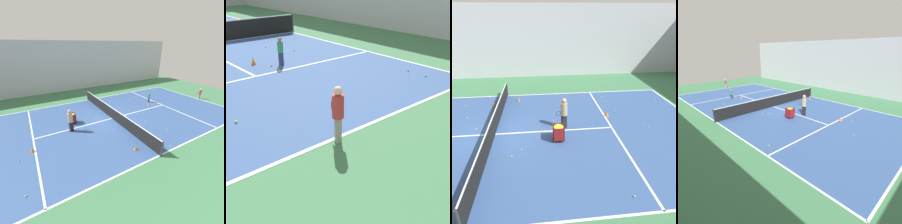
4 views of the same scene
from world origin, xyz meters
TOP-DOWN VIEW (x-y plane):
  - line_baseline_near at (0.00, -11.54)m, footprint 11.25×0.10m
  - line_sideline_right at (5.63, 0.00)m, footprint 0.10×23.09m
  - line_service_near at (0.00, -6.35)m, footprint 11.25×0.10m
  - player_near_baseline at (-0.75, -11.65)m, footprint 0.35×0.60m
  - child_midcourt at (1.47, -5.67)m, footprint 0.27×0.27m
  - training_cone_2 at (0.65, -4.93)m, footprint 0.20×0.20m
  - tennis_ball_0 at (4.52, -10.26)m, footprint 0.07×0.07m
  - tennis_ball_1 at (-2.07, -9.36)m, footprint 0.07×0.07m
  - tennis_ball_8 at (0.94, -6.34)m, footprint 0.07×0.07m
  - tennis_ball_9 at (2.10, 1.05)m, footprint 0.07×0.07m
  - tennis_ball_10 at (2.48, -2.56)m, footprint 0.07×0.07m
  - tennis_ball_13 at (5.18, -0.72)m, footprint 0.07×0.07m
  - tennis_ball_14 at (4.92, 5.60)m, footprint 0.07×0.07m
  - tennis_ball_15 at (1.05, -5.60)m, footprint 0.07×0.07m
  - tennis_ball_16 at (4.58, -9.45)m, footprint 0.07×0.07m
  - tennis_ball_19 at (3.11, -4.07)m, footprint 0.07×0.07m

SIDE VIEW (x-z plane):
  - line_baseline_near at x=0.00m, z-range 0.00..0.01m
  - line_sideline_right at x=5.63m, z-range 0.00..0.01m
  - line_service_near at x=0.00m, z-range 0.00..0.01m
  - tennis_ball_0 at x=4.52m, z-range 0.00..0.07m
  - tennis_ball_1 at x=-2.07m, z-range 0.00..0.07m
  - tennis_ball_8 at x=0.94m, z-range 0.00..0.07m
  - tennis_ball_9 at x=2.10m, z-range 0.00..0.07m
  - tennis_ball_10 at x=2.48m, z-range 0.00..0.07m
  - tennis_ball_13 at x=5.18m, z-range 0.00..0.07m
  - tennis_ball_14 at x=4.92m, z-range 0.00..0.07m
  - tennis_ball_15 at x=1.05m, z-range 0.00..0.07m
  - tennis_ball_16 at x=4.58m, z-range 0.00..0.07m
  - tennis_ball_19 at x=3.11m, z-range 0.00..0.07m
  - training_cone_2 at x=0.65m, z-range 0.00..0.28m
  - child_midcourt at x=1.47m, z-range 0.08..1.17m
  - player_near_baseline at x=-0.75m, z-range 0.09..1.36m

